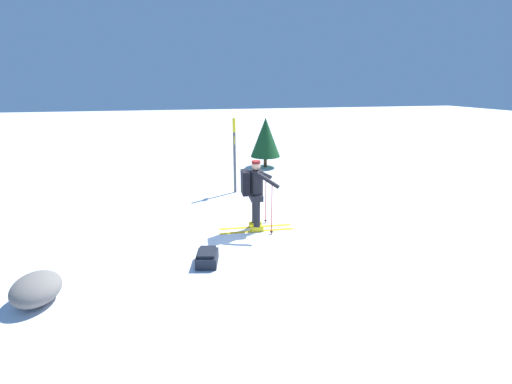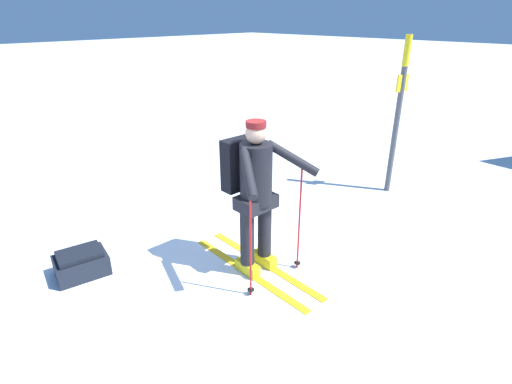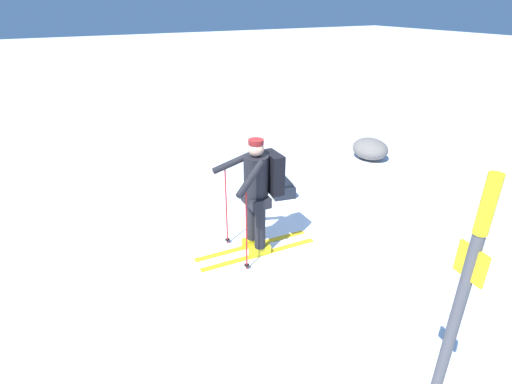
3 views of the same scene
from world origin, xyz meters
The scene contains 4 objects.
ground_plane centered at (0.00, 0.00, 0.00)m, with size 80.00×80.00×0.00m, color white.
skier centered at (0.18, -0.17, 0.96)m, with size 0.95×1.76×1.66m.
dropped_backpack centered at (-1.21, 1.06, 0.13)m, with size 0.59×0.49×0.28m.
trail_marker centered at (3.17, -0.19, 1.37)m, with size 0.24×0.09×2.32m.
Camera 2 is at (-2.44, -2.80, 2.59)m, focal length 28.00 mm.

